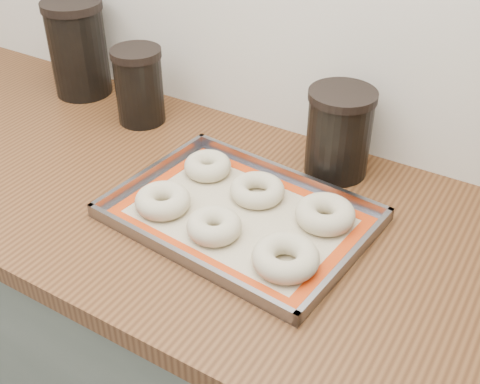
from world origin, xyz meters
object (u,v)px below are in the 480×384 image
Objects in this scene: bagel_front_mid at (214,226)px; canister_left at (78,48)px; bagel_back_right at (325,214)px; baking_tray at (240,215)px; bagel_front_left at (163,201)px; canister_right at (339,132)px; bagel_front_right at (286,258)px; canister_mid at (139,86)px; bagel_back_mid at (257,190)px; bagel_back_left at (208,166)px.

bagel_front_mid is 0.42× the size of canister_left.
canister_left is (-0.76, 0.18, 0.09)m from bagel_back_right.
baking_tray is 4.67× the size of bagel_front_left.
bagel_front_left is 0.37m from canister_right.
bagel_front_mid is 0.87× the size of bagel_front_right.
bagel_front_mid is at bearing -99.67° from baking_tray.
canister_mid is 0.98× the size of canister_right.
canister_mid is at bearing -175.73° from canister_right.
bagel_front_right is 0.63× the size of canister_right.
canister_mid is at bearing 135.11° from bagel_front_left.
canister_left is (-0.62, 0.18, 0.10)m from bagel_back_mid.
bagel_back_right reaches higher than bagel_front_left.
bagel_back_right is 0.79m from canister_left.
bagel_back_left is 0.41× the size of canister_left.
canister_mid reaches higher than bagel_front_right.
bagel_back_left is (0.00, 0.14, -0.00)m from bagel_front_left.
bagel_front_left reaches higher than bagel_back_mid.
canister_left is at bearing 156.82° from bagel_front_right.
canister_mid is at bearing 165.39° from bagel_back_right.
bagel_back_mid is at bearing 178.18° from bagel_back_right.
bagel_back_mid is 0.65m from canister_left.
canister_left reaches higher than bagel_front_right.
bagel_back_mid is at bearing 43.25° from bagel_front_left.
canister_mid is (0.22, -0.04, -0.03)m from canister_left.
bagel_front_right and bagel_back_right have the same top height.
canister_right is (0.08, 0.24, 0.08)m from baking_tray.
canister_right is at bearing 62.98° from bagel_back_mid.
bagel_front_mid is at bearing -6.00° from bagel_front_left.
baking_tray is at bearing 80.33° from bagel_front_mid.
bagel_front_right is (0.27, -0.02, 0.00)m from bagel_front_left.
baking_tray is 0.07m from bagel_back_mid.
bagel_back_right is at bearing -13.42° from canister_left.
bagel_back_right is at bearing -5.13° from bagel_back_left.
bagel_front_right is 1.04× the size of bagel_back_right.
bagel_back_right reaches higher than bagel_front_mid.
bagel_back_right is (0.27, -0.02, 0.00)m from bagel_back_left.
bagel_back_left is 0.52m from canister_left.
bagel_back_left is at bearing 145.97° from baking_tray.
baking_tray is 0.16m from bagel_back_left.
bagel_front_left is 0.37m from canister_mid.
canister_right is (-0.06, 0.18, 0.07)m from bagel_back_right.
bagel_front_right is at bearing -29.76° from baking_tray.
bagel_front_left is at bearing -91.58° from bagel_back_left.
bagel_back_left is 0.91× the size of bagel_back_mid.
baking_tray is 2.76× the size of canister_mid.
canister_mid is (-0.39, 0.27, 0.07)m from bagel_front_mid.
canister_mid is at bearing 160.96° from bagel_back_mid.
baking_tray is 0.15m from bagel_front_left.
bagel_front_mid reaches higher than bagel_back_mid.
bagel_back_right is (0.28, 0.12, 0.00)m from bagel_front_left.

